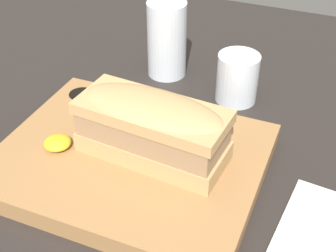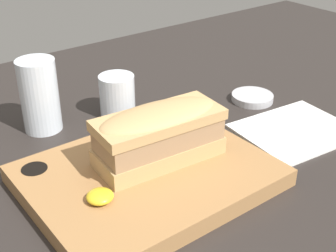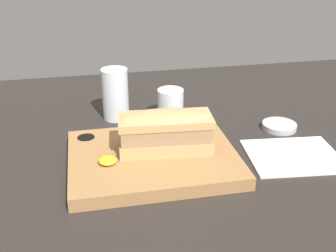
{
  "view_description": "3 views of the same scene",
  "coord_description": "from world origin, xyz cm",
  "px_view_note": "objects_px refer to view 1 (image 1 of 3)",
  "views": [
    {
      "loc": [
        18.74,
        -36.08,
        42.3
      ],
      "look_at": [
        1.11,
        6.62,
        7.67
      ],
      "focal_mm": 50.0,
      "sensor_mm": 36.0,
      "label": 1
    },
    {
      "loc": [
        -33.31,
        -41.47,
        40.87
      ],
      "look_at": [
        1.21,
        3.93,
        9.74
      ],
      "focal_mm": 50.0,
      "sensor_mm": 36.0,
      "label": 2
    },
    {
      "loc": [
        -14.36,
        -67.94,
        44.62
      ],
      "look_at": [
        0.43,
        3.87,
        9.88
      ],
      "focal_mm": 45.0,
      "sensor_mm": 36.0,
      "label": 3
    }
  ],
  "objects_px": {
    "water_glass": "(167,44)",
    "wine_glass": "(237,81)",
    "serving_board": "(130,160)",
    "sandwich": "(151,126)"
  },
  "relations": [
    {
      "from": "sandwich",
      "to": "wine_glass",
      "type": "bearing_deg",
      "value": 74.89
    },
    {
      "from": "water_glass",
      "to": "wine_glass",
      "type": "bearing_deg",
      "value": -14.31
    },
    {
      "from": "water_glass",
      "to": "serving_board",
      "type": "bearing_deg",
      "value": -78.48
    },
    {
      "from": "serving_board",
      "to": "sandwich",
      "type": "distance_m",
      "value": 0.06
    },
    {
      "from": "sandwich",
      "to": "serving_board",
      "type": "bearing_deg",
      "value": -162.45
    },
    {
      "from": "serving_board",
      "to": "water_glass",
      "type": "distance_m",
      "value": 0.25
    },
    {
      "from": "sandwich",
      "to": "water_glass",
      "type": "relative_size",
      "value": 1.5
    },
    {
      "from": "water_glass",
      "to": "wine_glass",
      "type": "xyz_separation_m",
      "value": [
        0.13,
        -0.03,
        -0.02
      ]
    },
    {
      "from": "sandwich",
      "to": "wine_glass",
      "type": "distance_m",
      "value": 0.21
    },
    {
      "from": "water_glass",
      "to": "sandwich",
      "type": "bearing_deg",
      "value": -71.8
    }
  ]
}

